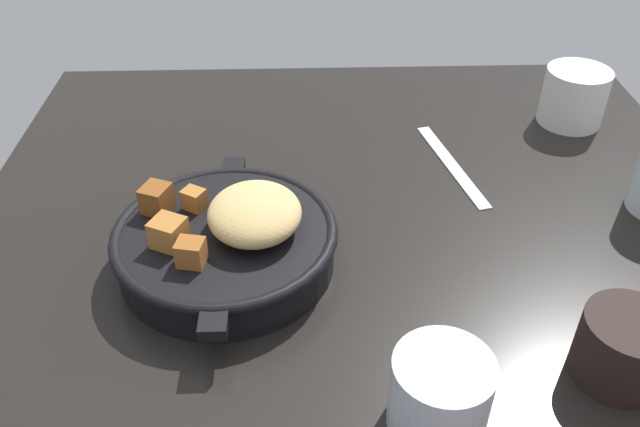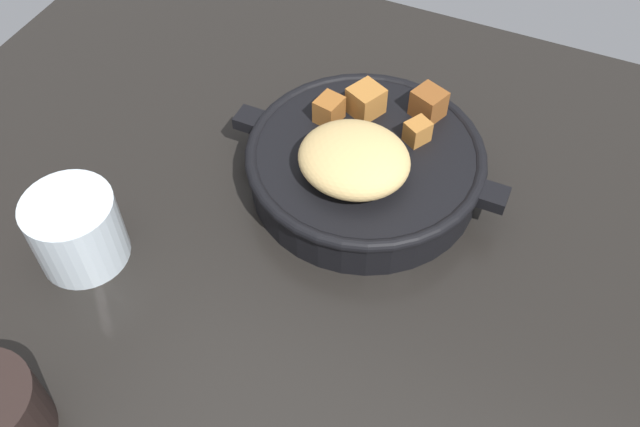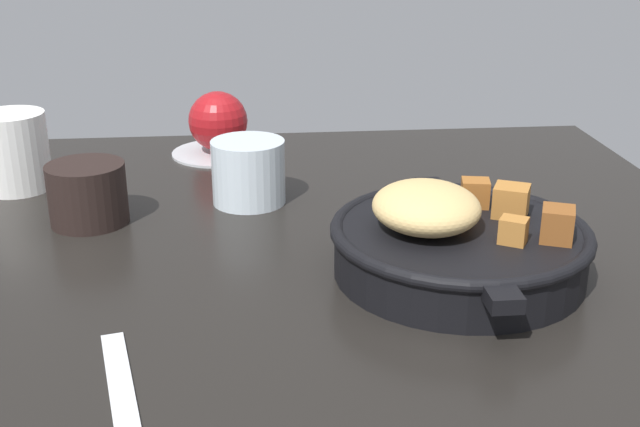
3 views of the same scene
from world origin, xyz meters
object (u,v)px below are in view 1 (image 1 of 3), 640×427
Objects in this scene: butter_knife at (452,164)px; water_glass_short at (440,394)px; cast_iron_skillet at (228,239)px; ceramic_mug_white at (574,97)px; coffee_mug_dark at (624,348)px.

water_glass_short is at bearing -25.76° from butter_knife.
butter_knife is (-17.07, 25.66, -2.88)cm from cast_iron_skillet.
water_glass_short is 53.50cm from ceramic_mug_white.
cast_iron_skillet is at bearing -69.16° from butter_knife.
cast_iron_skillet is 3.42× the size of water_glass_short.
cast_iron_skillet reaches higher than butter_knife.
butter_knife is at bearing 123.64° from cast_iron_skillet.
coffee_mug_dark is (14.89, 33.14, -0.04)cm from cast_iron_skillet.
water_glass_short is at bearing -29.37° from ceramic_mug_white.
water_glass_short is at bearing -74.92° from coffee_mug_dark.
ceramic_mug_white is (-42.36, 10.42, 0.72)cm from coffee_mug_dark.
cast_iron_skillet is at bearing -114.20° from coffee_mug_dark.
butter_knife is 2.25× the size of ceramic_mug_white.
water_glass_short is (36.23, -8.34, 3.18)cm from butter_knife.
ceramic_mug_white is (-27.47, 43.56, 0.68)cm from cast_iron_skillet.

